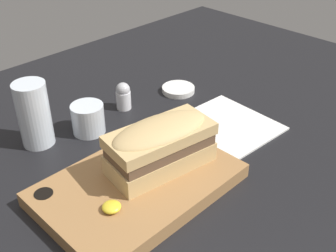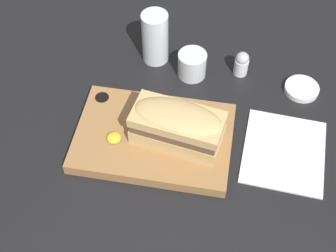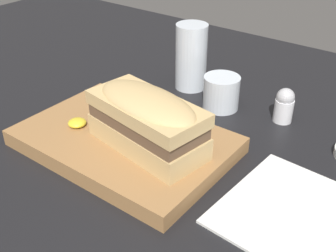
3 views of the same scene
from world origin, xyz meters
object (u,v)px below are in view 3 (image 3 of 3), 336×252
Objects in this scene: sandwich at (147,118)px; water_glass at (191,61)px; serving_board at (125,141)px; salt_shaker at (284,105)px; napkin at (292,212)px; wine_glass at (221,94)px.

water_glass reaches higher than sandwich.
serving_board is 27.92cm from salt_shaker.
napkin is at bearing 4.09° from serving_board.
water_glass is (-4.18, 24.15, 4.25)cm from serving_board.
sandwich reaches higher than salt_shaker.
napkin is at bearing -40.44° from wine_glass.
water_glass is at bearing 175.98° from salt_shaker.
wine_glass is 1.06× the size of salt_shaker.
water_glass is 38.48cm from napkin.
serving_board is 24.88cm from water_glass.
serving_board is 1.62× the size of napkin.
sandwich is 21.22cm from wine_glass.
napkin is at bearing 5.81° from sandwich.
napkin is 3.19× the size of salt_shaker.
napkin is at bearing -62.90° from salt_shaker.
water_glass is (-9.17, 24.45, -1.72)cm from sandwich.
sandwich is at bearing -90.16° from wine_glass.
serving_board is 7.79cm from sandwich.
salt_shaker reaches higher than serving_board.
salt_shaker is (-10.65, 20.81, 2.88)cm from napkin.
wine_glass is 0.33× the size of napkin.
water_glass is at bearing 110.56° from sandwich.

